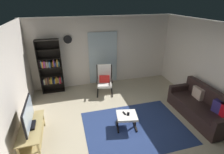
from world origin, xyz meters
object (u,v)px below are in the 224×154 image
bookshelf_near_tv (51,69)px  wall_clock (68,39)px  television (28,116)px  ottoman (127,117)px  cell_phone (128,114)px  leather_sofa (202,108)px  lounge_armchair (104,79)px  tv_stand (32,132)px  tv_remote (124,113)px

bookshelf_near_tv → wall_clock: (0.70, 0.17, 0.96)m
television → ottoman: bearing=-1.8°
bookshelf_near_tv → cell_phone: 3.29m
leather_sofa → wall_clock: (-3.46, 2.94, 1.54)m
bookshelf_near_tv → lounge_armchair: bearing=-17.7°
tv_stand → bookshelf_near_tv: 2.62m
leather_sofa → tv_remote: size_ratio=13.51×
bookshelf_near_tv → ottoman: bearing=-53.5°
lounge_armchair → tv_remote: size_ratio=7.10×
television → cell_phone: bearing=-1.3°
tv_stand → bookshelf_near_tv: bearing=81.2°
lounge_armchair → ottoman: bearing=-86.7°
ottoman → lounge_armchair: bearing=93.3°
ottoman → tv_remote: tv_remote is taller
tv_stand → wall_clock: wall_clock is taller
tv_remote → tv_stand: bearing=170.2°
leather_sofa → ottoman: bearing=175.8°
bookshelf_near_tv → ottoman: (1.93, -2.61, -0.57)m
tv_stand → leather_sofa: 4.55m
tv_stand → tv_remote: bearing=-0.2°
tv_stand → television: (0.00, -0.01, 0.46)m
wall_clock → ottoman: bearing=-66.0°
bookshelf_near_tv → wall_clock: size_ratio=6.64×
bookshelf_near_tv → leather_sofa: bearing=-33.7°
cell_phone → wall_clock: wall_clock is taller
leather_sofa → lounge_armchair: 3.21m
tv_stand → cell_phone: (2.36, -0.06, 0.08)m
television → leather_sofa: (4.54, -0.24, -0.46)m
cell_phone → wall_clock: bearing=140.4°
wall_clock → television: bearing=-111.8°
television → ottoman: size_ratio=1.64×
tv_stand → leather_sofa: bearing=-3.0°
ottoman → cell_phone: 0.09m
lounge_armchair → ottoman: (0.12, -2.03, -0.21)m
tv_stand → bookshelf_near_tv: size_ratio=0.64×
television → tv_remote: bearing=-0.1°
cell_phone → ottoman: bearing=-133.6°
bookshelf_near_tv → leather_sofa: bookshelf_near_tv is taller
leather_sofa → wall_clock: 4.79m
television → tv_remote: television is taller
tv_remote → lounge_armchair: bearing=82.6°
leather_sofa → lounge_armchair: (-2.34, 2.19, 0.22)m
tv_stand → tv_remote: tv_stand is taller
tv_stand → cell_phone: tv_stand is taller
television → bookshelf_near_tv: 2.57m
tv_stand → wall_clock: 3.29m
wall_clock → leather_sofa: bearing=-40.4°
ottoman → tv_remote: (-0.05, 0.07, 0.08)m
television → wall_clock: 3.11m
bookshelf_near_tv → cell_phone: size_ratio=13.76×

